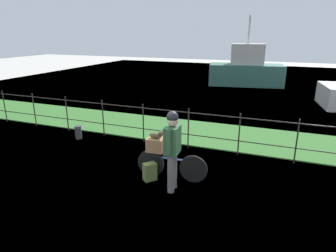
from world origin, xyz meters
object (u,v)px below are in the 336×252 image
(wooden_crate, at_px, (156,145))
(cyclist_person, at_px, (172,144))
(terrier_dog, at_px, (157,135))
(backpack_on_paving, at_px, (150,172))
(bicycle_main, at_px, (171,165))
(moored_boat_near, at_px, (246,70))
(mooring_bollard, at_px, (78,132))

(wooden_crate, height_order, cyclist_person, cyclist_person)
(terrier_dog, height_order, backpack_on_paving, terrier_dog)
(bicycle_main, relative_size, wooden_crate, 4.35)
(wooden_crate, relative_size, cyclist_person, 0.22)
(terrier_dog, distance_m, cyclist_person, 0.67)
(backpack_on_paving, bearing_deg, cyclist_person, -69.87)
(terrier_dog, xyz_separation_m, cyclist_person, (0.52, -0.41, 0.01))
(cyclist_person, height_order, backpack_on_paving, cyclist_person)
(wooden_crate, bearing_deg, moored_boat_near, 89.05)
(terrier_dog, xyz_separation_m, mooring_bollard, (-3.24, 1.40, -0.79))
(mooring_bollard, height_order, moored_boat_near, moored_boat_near)
(cyclist_person, bearing_deg, moored_boat_near, 91.40)
(backpack_on_paving, height_order, moored_boat_near, moored_boat_near)
(terrier_dog, bearing_deg, bicycle_main, 3.95)
(terrier_dog, bearing_deg, cyclist_person, -38.34)
(bicycle_main, xyz_separation_m, backpack_on_paving, (-0.40, -0.23, -0.13))
(moored_boat_near, bearing_deg, wooden_crate, -90.95)
(cyclist_person, bearing_deg, bicycle_main, 114.61)
(bicycle_main, bearing_deg, mooring_bollard, 158.83)
(terrier_dog, relative_size, mooring_bollard, 0.80)
(moored_boat_near, bearing_deg, bicycle_main, -89.43)
(bicycle_main, height_order, cyclist_person, cyclist_person)
(wooden_crate, bearing_deg, mooring_bollard, 156.40)
(terrier_dog, distance_m, mooring_bollard, 3.62)
(bicycle_main, height_order, backpack_on_paving, bicycle_main)
(terrier_dog, distance_m, backpack_on_paving, 0.82)
(wooden_crate, xyz_separation_m, moored_boat_near, (0.22, 13.13, 0.15))
(bicycle_main, relative_size, terrier_dog, 4.99)
(cyclist_person, distance_m, backpack_on_paving, 1.03)
(wooden_crate, relative_size, terrier_dog, 1.15)
(backpack_on_paving, relative_size, mooring_bollard, 1.00)
(mooring_bollard, bearing_deg, bicycle_main, -21.17)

